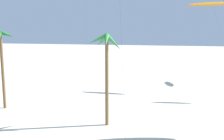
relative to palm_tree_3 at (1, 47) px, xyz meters
The scene contains 3 objects.
palm_tree_3 is the anchor object (origin of this frame).
palm_tree_4 14.87m from the palm_tree_3, 13.66° to the right, with size 3.65×3.93×9.98m.
flying_kite_3 32.55m from the palm_tree_3, 29.96° to the left, with size 7.87×9.98×14.76m.
Camera 1 is at (3.83, 2.04, 10.79)m, focal length 43.76 mm.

